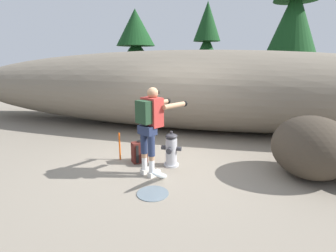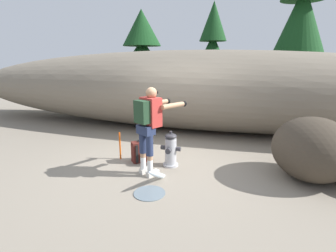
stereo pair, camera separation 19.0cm
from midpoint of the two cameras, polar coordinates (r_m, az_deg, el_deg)
ground_plane at (r=5.51m, az=0.03°, el=-8.12°), size 56.00×56.00×0.04m
dirt_embankment at (r=8.06m, az=6.46°, el=7.95°), size 17.17×3.20×2.39m
fire_hydrant at (r=5.19m, az=1.65°, el=-5.39°), size 0.41×0.36×0.73m
hydrant_water_jet at (r=4.60m, az=-1.08°, el=-11.67°), size 0.52×1.31×0.67m
utility_worker at (r=4.65m, az=-2.84°, el=1.26°), size 0.81×1.04×1.63m
spare_backpack at (r=5.46m, az=-5.45°, el=-5.74°), size 0.36×0.36×0.47m
boulder_large at (r=5.27m, az=30.31°, el=-4.43°), size 1.67×1.75×1.13m
pine_tree_far_left at (r=13.70m, az=-5.36°, el=16.02°), size 2.99×2.99×4.55m
pine_tree_left at (r=12.96m, az=10.29°, el=16.70°), size 1.97×1.97×4.74m
pine_tree_center at (r=12.12m, az=28.01°, el=21.19°), size 2.60×2.60×7.24m
survey_stake at (r=5.63m, az=-9.65°, el=-4.36°), size 0.04×0.04×0.60m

